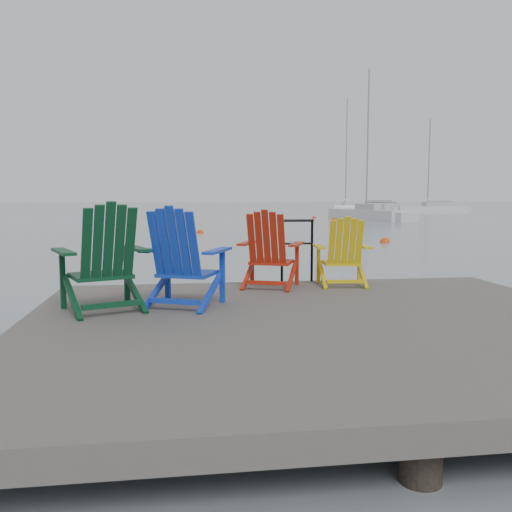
{
  "coord_description": "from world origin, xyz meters",
  "views": [
    {
      "loc": [
        -1.42,
        -5.14,
        1.71
      ],
      "look_at": [
        -0.31,
        2.72,
        0.85
      ],
      "focal_mm": 38.0,
      "sensor_mm": 36.0,
      "label": 1
    }
  ],
  "objects": [
    {
      "name": "buoy_b",
      "position": [
        -0.43,
        21.21,
        0.0
      ],
      "size": [
        0.34,
        0.34,
        0.34
      ],
      "primitive_type": "sphere",
      "color": "red",
      "rests_on": "ground"
    },
    {
      "name": "ground",
      "position": [
        0.0,
        0.0,
        0.0
      ],
      "size": [
        400.0,
        400.0,
        0.0
      ],
      "primitive_type": "plane",
      "color": "gray",
      "rests_on": "ground"
    },
    {
      "name": "chair_red",
      "position": [
        -0.23,
        1.97,
        1.01
      ],
      "size": [
        0.98,
        0.94,
        1.02
      ],
      "rotation": [
        0.0,
        0.0,
        -0.37
      ],
      "color": "#9F1D0B",
      "rests_on": "dock"
    },
    {
      "name": "sailboat_mid",
      "position": [
        18.85,
        59.56,
        0.35
      ],
      "size": [
        5.49,
        10.65,
        13.99
      ],
      "rotation": [
        0.0,
        0.0,
        -0.29
      ],
      "color": "white",
      "rests_on": "ground"
    },
    {
      "name": "buoy_d",
      "position": [
        9.77,
        39.19,
        0.0
      ],
      "size": [
        0.32,
        0.32,
        0.32
      ],
      "primitive_type": "sphere",
      "color": "red",
      "rests_on": "ground"
    },
    {
      "name": "chair_green",
      "position": [
        -2.22,
        0.71,
        1.07
      ],
      "size": [
        1.09,
        1.05,
        1.13
      ],
      "rotation": [
        0.0,
        0.0,
        0.39
      ],
      "color": "#09331B",
      "rests_on": "dock"
    },
    {
      "name": "sailboat_near",
      "position": [
        12.98,
        34.7,
        0.36
      ],
      "size": [
        4.3,
        8.71,
        11.64
      ],
      "rotation": [
        0.0,
        0.0,
        0.26
      ],
      "color": "#BCBDC1",
      "rests_on": "ground"
    },
    {
      "name": "chair_blue",
      "position": [
        -1.39,
        0.84,
        1.05
      ],
      "size": [
        1.06,
        1.01,
        1.09
      ],
      "rotation": [
        0.0,
        0.0,
        -0.41
      ],
      "color": "#1132AF",
      "rests_on": "dock"
    },
    {
      "name": "buoy_a",
      "position": [
        6.35,
        14.59,
        0.0
      ],
      "size": [
        0.38,
        0.38,
        0.38
      ],
      "primitive_type": "sphere",
      "color": "#C03F0B",
      "rests_on": "ground"
    },
    {
      "name": "handrail",
      "position": [
        0.25,
        2.45,
        1.04
      ],
      "size": [
        0.48,
        0.04,
        0.9
      ],
      "color": "black",
      "rests_on": "dock"
    },
    {
      "name": "chair_yellow",
      "position": [
        0.79,
        1.98,
        0.97
      ],
      "size": [
        0.8,
        0.75,
        0.93
      ],
      "rotation": [
        0.0,
        0.0,
        -0.12
      ],
      "color": "gold",
      "rests_on": "dock"
    },
    {
      "name": "sailboat_far",
      "position": [
        25.1,
        49.45,
        0.36
      ],
      "size": [
        7.39,
        2.29,
        10.23
      ],
      "rotation": [
        0.0,
        0.0,
        1.52
      ],
      "color": "silver",
      "rests_on": "ground"
    },
    {
      "name": "buoy_c",
      "position": [
        10.51,
        35.77,
        0.0
      ],
      "size": [
        0.4,
        0.4,
        0.4
      ],
      "primitive_type": "sphere",
      "color": "#C0420B",
      "rests_on": "ground"
    },
    {
      "name": "dock",
      "position": [
        0.0,
        0.0,
        0.35
      ],
      "size": [
        6.0,
        5.0,
        1.4
      ],
      "color": "#2B2826",
      "rests_on": "ground"
    }
  ]
}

